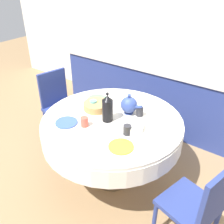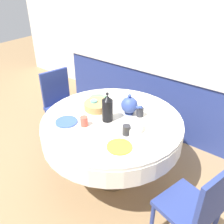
{
  "view_description": "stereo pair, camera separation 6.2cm",
  "coord_description": "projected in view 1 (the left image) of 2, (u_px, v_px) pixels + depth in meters",
  "views": [
    {
      "loc": [
        1.2,
        -1.66,
        2.09
      ],
      "look_at": [
        0.0,
        0.0,
        0.85
      ],
      "focal_mm": 40.0,
      "sensor_mm": 36.0,
      "label": 1
    },
    {
      "loc": [
        1.25,
        -1.63,
        2.09
      ],
      "look_at": [
        0.0,
        0.0,
        0.85
      ],
      "focal_mm": 40.0,
      "sensor_mm": 36.0,
      "label": 2
    }
  ],
  "objects": [
    {
      "name": "cup_far_right",
      "position": [
        140.0,
        111.0,
        2.47
      ],
      "size": [
        0.07,
        0.07,
        0.09
      ],
      "primitive_type": "cylinder",
      "color": "#28282D",
      "rests_on": "dining_table"
    },
    {
      "name": "cup_near_left",
      "position": [
        84.0,
        122.0,
        2.31
      ],
      "size": [
        0.07,
        0.07,
        0.09
      ],
      "primitive_type": "cylinder",
      "color": "#CC4C3D",
      "rests_on": "dining_table"
    },
    {
      "name": "fruit_bowl",
      "position": [
        132.0,
        126.0,
        2.27
      ],
      "size": [
        0.21,
        0.21,
        0.06
      ],
      "primitive_type": "cylinder",
      "color": "silver",
      "rests_on": "dining_table"
    },
    {
      "name": "teapot",
      "position": [
        129.0,
        105.0,
        2.48
      ],
      "size": [
        0.23,
        0.17,
        0.22
      ],
      "color": "#33478E",
      "rests_on": "dining_table"
    },
    {
      "name": "plate_far_left",
      "position": [
        97.0,
        99.0,
        2.78
      ],
      "size": [
        0.21,
        0.21,
        0.01
      ],
      "primitive_type": "cylinder",
      "color": "#5BA85B",
      "rests_on": "dining_table"
    },
    {
      "name": "cup_far_left",
      "position": [
        93.0,
        105.0,
        2.59
      ],
      "size": [
        0.07,
        0.07,
        0.09
      ],
      "primitive_type": "cylinder",
      "color": "#5BA39E",
      "rests_on": "dining_table"
    },
    {
      "name": "bread_basket",
      "position": [
        96.0,
        106.0,
        2.58
      ],
      "size": [
        0.26,
        0.26,
        0.07
      ],
      "primitive_type": "cylinder",
      "color": "#AD844C",
      "rests_on": "dining_table"
    },
    {
      "name": "coffee_carafe",
      "position": [
        107.0,
        108.0,
        2.35
      ],
      "size": [
        0.1,
        0.1,
        0.3
      ],
      "color": "black",
      "rests_on": "dining_table"
    },
    {
      "name": "plate_near_right",
      "position": [
        121.0,
        147.0,
        2.06
      ],
      "size": [
        0.21,
        0.21,
        0.01
      ],
      "primitive_type": "cylinder",
      "color": "yellow",
      "rests_on": "dining_table"
    },
    {
      "name": "dining_table",
      "position": [
        112.0,
        129.0,
        2.5
      ],
      "size": [
        1.39,
        1.39,
        0.77
      ],
      "color": "brown",
      "rests_on": "ground_plane"
    },
    {
      "name": "kitchen_counter",
      "position": [
        168.0,
        96.0,
        3.56
      ],
      "size": [
        3.24,
        0.64,
        0.9
      ],
      "color": "navy",
      "rests_on": "ground_plane"
    },
    {
      "name": "plate_far_right",
      "position": [
        157.0,
        120.0,
        2.41
      ],
      "size": [
        0.21,
        0.21,
        0.01
      ],
      "primitive_type": "cylinder",
      "color": "white",
      "rests_on": "dining_table"
    },
    {
      "name": "ground_plane",
      "position": [
        112.0,
        176.0,
        2.83
      ],
      "size": [
        12.0,
        12.0,
        0.0
      ],
      "primitive_type": "plane",
      "color": "#8E704C"
    },
    {
      "name": "chair_left",
      "position": [
        199.0,
        205.0,
        1.88
      ],
      "size": [
        0.49,
        0.49,
        0.93
      ],
      "rotation": [
        0.0,
        0.0,
        1.31
      ],
      "color": "navy",
      "rests_on": "ground_plane"
    },
    {
      "name": "plate_near_left",
      "position": [
        66.0,
        123.0,
        2.37
      ],
      "size": [
        0.21,
        0.21,
        0.01
      ],
      "primitive_type": "cylinder",
      "color": "#3856AD",
      "rests_on": "dining_table"
    },
    {
      "name": "chair_right",
      "position": [
        59.0,
        103.0,
        3.23
      ],
      "size": [
        0.48,
        0.48,
        0.93
      ],
      "rotation": [
        0.0,
        0.0,
        -1.79
      ],
      "color": "navy",
      "rests_on": "ground_plane"
    },
    {
      "name": "wall_back",
      "position": [
        186.0,
        31.0,
        3.35
      ],
      "size": [
        7.0,
        0.05,
        2.6
      ],
      "color": "silver",
      "rests_on": "ground_plane"
    },
    {
      "name": "cup_near_right",
      "position": [
        127.0,
        130.0,
        2.2
      ],
      "size": [
        0.07,
        0.07,
        0.09
      ],
      "primitive_type": "cylinder",
      "color": "#28282D",
      "rests_on": "dining_table"
    }
  ]
}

